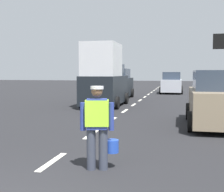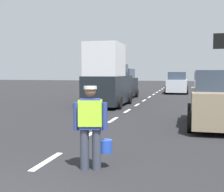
{
  "view_description": "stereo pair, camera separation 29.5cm",
  "coord_description": "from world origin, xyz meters",
  "px_view_note": "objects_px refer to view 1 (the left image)",
  "views": [
    {
      "loc": [
        2.67,
        -3.33,
        1.93
      ],
      "look_at": [
        0.33,
        7.22,
        1.1
      ],
      "focal_mm": 48.83,
      "sensor_mm": 36.0,
      "label": 1
    },
    {
      "loc": [
        2.96,
        -3.26,
        1.93
      ],
      "look_at": [
        0.33,
        7.22,
        1.1
      ],
      "focal_mm": 48.83,
      "sensor_mm": 36.0,
      "label": 2
    }
  ],
  "objects_px": {
    "car_parked_curbside": "(216,100)",
    "car_outgoing_far": "(172,83)",
    "road_worker": "(98,123)",
    "delivery_truck": "(104,78)",
    "car_oncoming_second": "(117,85)"
  },
  "relations": [
    {
      "from": "car_outgoing_far",
      "to": "car_oncoming_second",
      "type": "height_order",
      "value": "car_oncoming_second"
    },
    {
      "from": "car_parked_curbside",
      "to": "car_outgoing_far",
      "type": "distance_m",
      "value": 17.75
    },
    {
      "from": "road_worker",
      "to": "car_outgoing_far",
      "type": "distance_m",
      "value": 23.39
    },
    {
      "from": "road_worker",
      "to": "delivery_truck",
      "type": "bearing_deg",
      "value": 103.32
    },
    {
      "from": "road_worker",
      "to": "car_outgoing_far",
      "type": "height_order",
      "value": "car_outgoing_far"
    },
    {
      "from": "road_worker",
      "to": "car_parked_curbside",
      "type": "xyz_separation_m",
      "value": [
        2.86,
        5.74,
        0.01
      ]
    },
    {
      "from": "delivery_truck",
      "to": "car_oncoming_second",
      "type": "relative_size",
      "value": 1.09
    },
    {
      "from": "road_worker",
      "to": "car_oncoming_second",
      "type": "xyz_separation_m",
      "value": [
        -3.0,
        16.58,
        0.1
      ]
    },
    {
      "from": "delivery_truck",
      "to": "car_parked_curbside",
      "type": "bearing_deg",
      "value": -44.41
    },
    {
      "from": "delivery_truck",
      "to": "car_oncoming_second",
      "type": "xyz_separation_m",
      "value": [
        -0.37,
        5.45,
        -0.58
      ]
    },
    {
      "from": "delivery_truck",
      "to": "road_worker",
      "type": "bearing_deg",
      "value": -76.68
    },
    {
      "from": "road_worker",
      "to": "delivery_truck",
      "type": "height_order",
      "value": "delivery_truck"
    },
    {
      "from": "car_parked_curbside",
      "to": "car_outgoing_far",
      "type": "relative_size",
      "value": 1.02
    },
    {
      "from": "road_worker",
      "to": "car_parked_curbside",
      "type": "height_order",
      "value": "car_parked_curbside"
    },
    {
      "from": "delivery_truck",
      "to": "car_parked_curbside",
      "type": "height_order",
      "value": "delivery_truck"
    }
  ]
}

